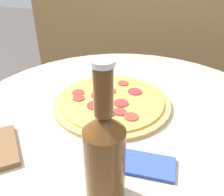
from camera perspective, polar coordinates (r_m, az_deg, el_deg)
name	(u,v)px	position (r m, az deg, el deg)	size (l,w,h in m)	color
table	(124,160)	(0.75, 2.75, -13.98)	(0.89, 0.89, 0.69)	#B2A893
fence_panel	(168,0)	(1.31, 12.64, 20.94)	(1.49, 0.04, 1.69)	olive
pizza	(112,102)	(0.69, -0.03, -0.87)	(0.32, 0.32, 0.02)	tan
beer_bottle	(105,155)	(0.40, -1.70, -12.94)	(0.07, 0.07, 0.26)	#563314
napkin	(148,165)	(0.52, 8.18, -14.96)	(0.11, 0.07, 0.01)	#334C99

